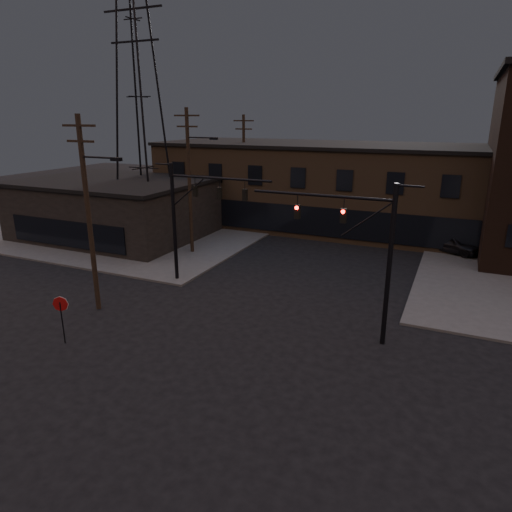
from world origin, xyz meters
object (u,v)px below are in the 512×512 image
(car_crossing, at_px, (410,235))
(stop_sign, at_px, (61,309))
(parked_car_lot_a, at_px, (452,243))
(traffic_signal_far, at_px, (190,210))
(traffic_signal_near, at_px, (366,246))

(car_crossing, bearing_deg, stop_sign, -132.99)
(parked_car_lot_a, relative_size, car_crossing, 1.00)
(stop_sign, bearing_deg, car_crossing, 63.03)
(stop_sign, height_order, parked_car_lot_a, stop_sign)
(traffic_signal_far, height_order, parked_car_lot_a, traffic_signal_far)
(parked_car_lot_a, bearing_deg, stop_sign, 167.19)
(car_crossing, bearing_deg, traffic_signal_far, -142.46)
(stop_sign, bearing_deg, parked_car_lot_a, 55.26)
(traffic_signal_far, xyz_separation_m, parked_car_lot_a, (15.72, 14.53, -4.09))
(traffic_signal_far, bearing_deg, traffic_signal_near, -16.17)
(traffic_signal_near, relative_size, traffic_signal_far, 1.00)
(stop_sign, distance_m, parked_car_lot_a, 29.84)
(stop_sign, relative_size, car_crossing, 0.55)
(parked_car_lot_a, height_order, car_crossing, parked_car_lot_a)
(car_crossing, bearing_deg, parked_car_lot_a, -45.97)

